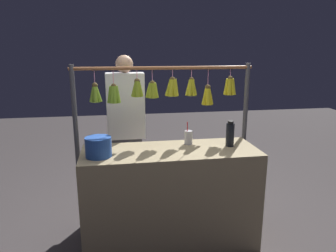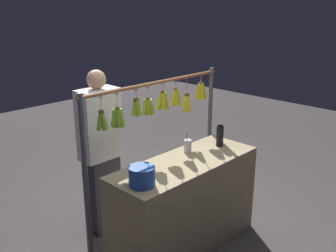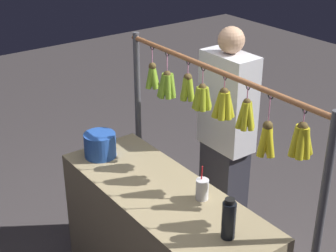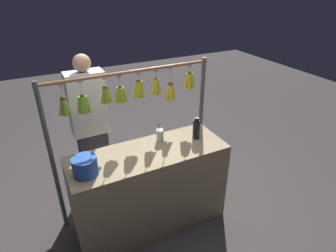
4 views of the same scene
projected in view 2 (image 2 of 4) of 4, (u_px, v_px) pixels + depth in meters
name	position (u px, v px, depth m)	size (l,w,h in m)	color
ground_plane	(184.00, 246.00, 3.82)	(12.00, 12.00, 0.00)	#464040
market_counter	(185.00, 205.00, 3.68)	(1.53, 0.56, 0.90)	tan
display_rack	(157.00, 120.00, 3.70)	(1.72, 0.14, 1.62)	#4C4C51
water_bottle	(220.00, 136.00, 3.90)	(0.07, 0.07, 0.23)	black
blue_bucket	(142.00, 176.00, 3.06)	(0.21, 0.21, 0.16)	#2753B0
drink_cup	(188.00, 146.00, 3.75)	(0.07, 0.07, 0.21)	silver
vendor_person	(101.00, 155.00, 3.87)	(0.40, 0.22, 1.69)	#2D2D38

